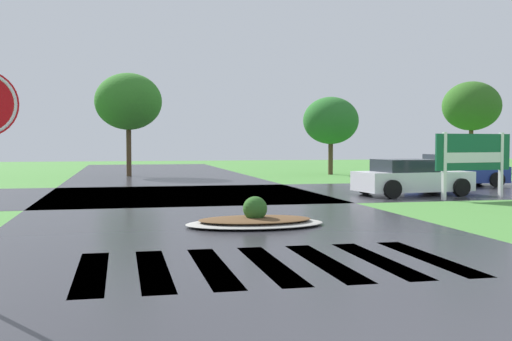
{
  "coord_description": "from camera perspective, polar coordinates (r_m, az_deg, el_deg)",
  "views": [
    {
      "loc": [
        -2.26,
        -4.15,
        1.91
      ],
      "look_at": [
        1.43,
        12.62,
        1.13
      ],
      "focal_mm": 43.23,
      "sensor_mm": 36.0,
      "label": 1
    }
  ],
  "objects": [
    {
      "name": "asphalt_cross_road",
      "position": [
        22.76,
        -6.67,
        -2.21
      ],
      "size": [
        90.0,
        8.87,
        0.01
      ],
      "primitive_type": "cube",
      "color": "#2B2B30",
      "rests_on": "ground"
    },
    {
      "name": "estate_billboard",
      "position": [
        22.04,
        19.47,
        1.37
      ],
      "size": [
        3.08,
        0.62,
        2.25
      ],
      "rotation": [
        0.0,
        0.0,
        3.32
      ],
      "color": "white",
      "rests_on": "ground"
    },
    {
      "name": "asphalt_roadway",
      "position": [
        14.46,
        -3.32,
        -4.97
      ],
      "size": [
        9.86,
        80.0,
        0.01
      ],
      "primitive_type": "cube",
      "color": "#2B2B30",
      "rests_on": "ground"
    },
    {
      "name": "median_island",
      "position": [
        14.12,
        -0.09,
        -4.61
      ],
      "size": [
        3.19,
        1.9,
        0.68
      ],
      "color": "#9E9B93",
      "rests_on": "ground"
    },
    {
      "name": "car_silver_hatch",
      "position": [
        22.93,
        14.14,
        -0.69
      ],
      "size": [
        4.23,
        2.44,
        1.3
      ],
      "rotation": [
        0.0,
        0.0,
        0.1
      ],
      "color": "silver",
      "rests_on": "ground"
    },
    {
      "name": "car_dark_suv",
      "position": [
        28.37,
        17.96,
        -0.06
      ],
      "size": [
        4.28,
        2.47,
        1.4
      ],
      "rotation": [
        0.0,
        0.0,
        -0.13
      ],
      "color": "navy",
      "rests_on": "ground"
    },
    {
      "name": "crosswalk_stripes",
      "position": [
        9.73,
        1.28,
        -8.69
      ],
      "size": [
        5.85,
        3.21,
        0.01
      ],
      "color": "white",
      "rests_on": "ground"
    },
    {
      "name": "background_treeline",
      "position": [
        35.82,
        -3.12,
        5.62
      ],
      "size": [
        36.81,
        4.99,
        5.84
      ],
      "color": "#4C3823",
      "rests_on": "ground"
    }
  ]
}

